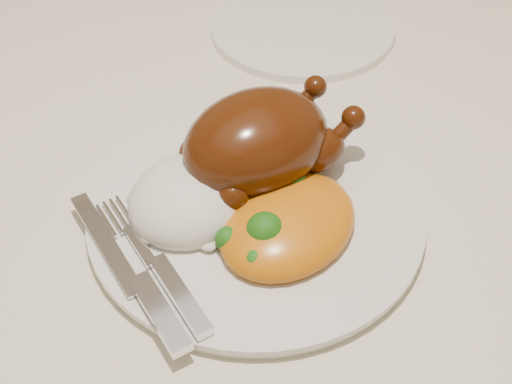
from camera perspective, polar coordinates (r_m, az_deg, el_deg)
dining_table at (r=0.68m, az=-12.13°, el=-11.31°), size 1.60×0.90×0.76m
tablecloth at (r=0.63m, az=-13.12°, el=-7.49°), size 1.73×1.03×0.18m
dinner_plate at (r=0.62m, az=0.00°, el=-1.74°), size 0.37×0.37×0.01m
side_plate at (r=0.86m, az=3.72°, el=13.02°), size 0.26×0.26×0.01m
roast_chicken at (r=0.62m, az=0.35°, el=4.11°), size 0.16×0.11×0.09m
rice_mound at (r=0.61m, az=-5.25°, el=-0.62°), size 0.13×0.13×0.06m
mac_and_cheese at (r=0.59m, az=2.57°, el=-2.13°), size 0.15×0.13×0.05m
cutlery at (r=0.56m, az=-8.38°, el=-7.12°), size 0.04×0.19×0.01m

